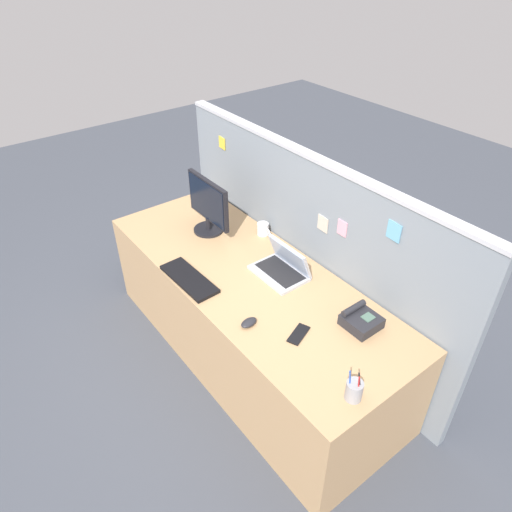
{
  "coord_description": "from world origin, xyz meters",
  "views": [
    {
      "loc": [
        1.84,
        -1.36,
        2.49
      ],
      "look_at": [
        0.0,
        0.05,
        0.82
      ],
      "focal_mm": 32.8,
      "sensor_mm": 36.0,
      "label": 1
    }
  ],
  "objects_px": {
    "desk_phone": "(361,320)",
    "computer_mouse_right_hand": "(249,323)",
    "desktop_monitor": "(208,205)",
    "pen_cup": "(354,390)",
    "laptop": "(283,266)",
    "keyboard_main": "(189,279)",
    "coffee_mug": "(263,229)",
    "cell_phone_black_slab": "(299,334)"
  },
  "relations": [
    {
      "from": "keyboard_main",
      "to": "coffee_mug",
      "type": "distance_m",
      "value": 0.69
    },
    {
      "from": "computer_mouse_right_hand",
      "to": "desk_phone",
      "type": "bearing_deg",
      "value": 46.39
    },
    {
      "from": "keyboard_main",
      "to": "cell_phone_black_slab",
      "type": "height_order",
      "value": "keyboard_main"
    },
    {
      "from": "desk_phone",
      "to": "computer_mouse_right_hand",
      "type": "relative_size",
      "value": 1.8
    },
    {
      "from": "desk_phone",
      "to": "computer_mouse_right_hand",
      "type": "bearing_deg",
      "value": -127.71
    },
    {
      "from": "computer_mouse_right_hand",
      "to": "laptop",
      "type": "bearing_deg",
      "value": 112.85
    },
    {
      "from": "laptop",
      "to": "desktop_monitor",
      "type": "bearing_deg",
      "value": -172.49
    },
    {
      "from": "desktop_monitor",
      "to": "keyboard_main",
      "type": "distance_m",
      "value": 0.61
    },
    {
      "from": "desktop_monitor",
      "to": "computer_mouse_right_hand",
      "type": "distance_m",
      "value": 1.02
    },
    {
      "from": "desktop_monitor",
      "to": "pen_cup",
      "type": "distance_m",
      "value": 1.64
    },
    {
      "from": "laptop",
      "to": "keyboard_main",
      "type": "relative_size",
      "value": 0.79
    },
    {
      "from": "desktop_monitor",
      "to": "laptop",
      "type": "bearing_deg",
      "value": 7.51
    },
    {
      "from": "desktop_monitor",
      "to": "coffee_mug",
      "type": "relative_size",
      "value": 3.75
    },
    {
      "from": "pen_cup",
      "to": "computer_mouse_right_hand",
      "type": "bearing_deg",
      "value": -172.09
    },
    {
      "from": "laptop",
      "to": "desk_phone",
      "type": "bearing_deg",
      "value": 3.13
    },
    {
      "from": "desktop_monitor",
      "to": "pen_cup",
      "type": "relative_size",
      "value": 2.47
    },
    {
      "from": "desk_phone",
      "to": "pen_cup",
      "type": "xyz_separation_m",
      "value": [
        0.31,
        -0.38,
        0.02
      ]
    },
    {
      "from": "pen_cup",
      "to": "cell_phone_black_slab",
      "type": "bearing_deg",
      "value": 171.15
    },
    {
      "from": "desktop_monitor",
      "to": "coffee_mug",
      "type": "xyz_separation_m",
      "value": [
        0.27,
        0.27,
        -0.16
      ]
    },
    {
      "from": "keyboard_main",
      "to": "coffee_mug",
      "type": "relative_size",
      "value": 3.68
    },
    {
      "from": "laptop",
      "to": "pen_cup",
      "type": "bearing_deg",
      "value": -20.87
    },
    {
      "from": "desktop_monitor",
      "to": "desk_phone",
      "type": "distance_m",
      "value": 1.32
    },
    {
      "from": "cell_phone_black_slab",
      "to": "coffee_mug",
      "type": "distance_m",
      "value": 0.99
    },
    {
      "from": "desktop_monitor",
      "to": "pen_cup",
      "type": "xyz_separation_m",
      "value": [
        1.61,
        -0.26,
        -0.15
      ]
    },
    {
      "from": "keyboard_main",
      "to": "cell_phone_black_slab",
      "type": "bearing_deg",
      "value": 14.43
    },
    {
      "from": "pen_cup",
      "to": "coffee_mug",
      "type": "xyz_separation_m",
      "value": [
        -1.33,
        0.52,
        -0.01
      ]
    },
    {
      "from": "coffee_mug",
      "to": "cell_phone_black_slab",
      "type": "bearing_deg",
      "value": -27.2
    },
    {
      "from": "desktop_monitor",
      "to": "coffee_mug",
      "type": "bearing_deg",
      "value": 44.07
    },
    {
      "from": "desk_phone",
      "to": "computer_mouse_right_hand",
      "type": "distance_m",
      "value": 0.6
    },
    {
      "from": "cell_phone_black_slab",
      "to": "keyboard_main",
      "type": "bearing_deg",
      "value": 174.65
    },
    {
      "from": "coffee_mug",
      "to": "keyboard_main",
      "type": "bearing_deg",
      "value": -79.05
    },
    {
      "from": "cell_phone_black_slab",
      "to": "pen_cup",
      "type": "bearing_deg",
      "value": -30.72
    },
    {
      "from": "laptop",
      "to": "cell_phone_black_slab",
      "type": "xyz_separation_m",
      "value": [
        0.46,
        -0.28,
        -0.04
      ]
    },
    {
      "from": "laptop",
      "to": "computer_mouse_right_hand",
      "type": "relative_size",
      "value": 3.42
    },
    {
      "from": "desk_phone",
      "to": "pen_cup",
      "type": "bearing_deg",
      "value": -51.44
    },
    {
      "from": "pen_cup",
      "to": "coffee_mug",
      "type": "height_order",
      "value": "pen_cup"
    },
    {
      "from": "computer_mouse_right_hand",
      "to": "pen_cup",
      "type": "height_order",
      "value": "pen_cup"
    },
    {
      "from": "desktop_monitor",
      "to": "desk_phone",
      "type": "xyz_separation_m",
      "value": [
        1.3,
        0.12,
        -0.17
      ]
    },
    {
      "from": "desk_phone",
      "to": "desktop_monitor",
      "type": "bearing_deg",
      "value": -174.54
    },
    {
      "from": "desktop_monitor",
      "to": "desk_phone",
      "type": "height_order",
      "value": "desktop_monitor"
    },
    {
      "from": "computer_mouse_right_hand",
      "to": "pen_cup",
      "type": "relative_size",
      "value": 0.56
    },
    {
      "from": "keyboard_main",
      "to": "coffee_mug",
      "type": "height_order",
      "value": "coffee_mug"
    }
  ]
}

